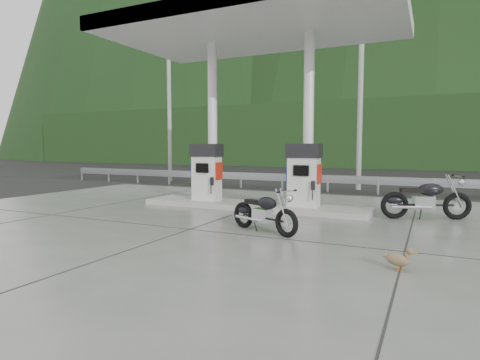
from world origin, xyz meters
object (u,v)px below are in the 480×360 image
at_px(motorcycle_left, 264,213).
at_px(gas_pump_right, 304,175).
at_px(motorcycle_right, 426,200).
at_px(duck, 398,260).
at_px(gas_pump_left, 207,172).

bearing_deg(motorcycle_left, gas_pump_right, 113.02).
relative_size(motorcycle_right, duck, 4.86).
bearing_deg(motorcycle_right, gas_pump_right, 164.19).
bearing_deg(gas_pump_left, motorcycle_left, -43.46).
height_order(gas_pump_left, duck, gas_pump_left).
bearing_deg(motorcycle_right, gas_pump_left, 162.04).
xyz_separation_m(gas_pump_left, gas_pump_right, (3.20, 0.00, 0.00)).
bearing_deg(motorcycle_right, motorcycle_left, -153.95).
relative_size(gas_pump_right, duck, 4.16).
distance_m(gas_pump_right, duck, 5.58).
height_order(gas_pump_left, gas_pump_right, same).
height_order(gas_pump_left, motorcycle_left, gas_pump_left).
bearing_deg(gas_pump_left, duck, -37.74).
bearing_deg(duck, motorcycle_left, 163.74).
distance_m(motorcycle_left, motorcycle_right, 4.56).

